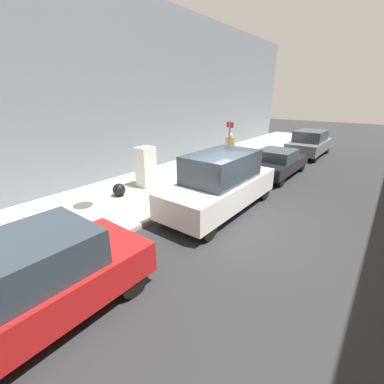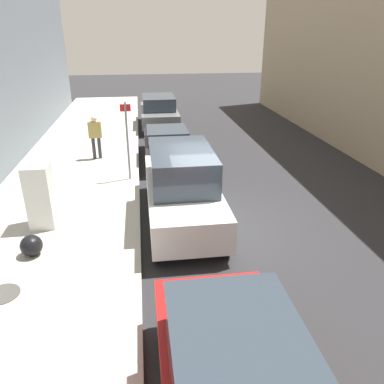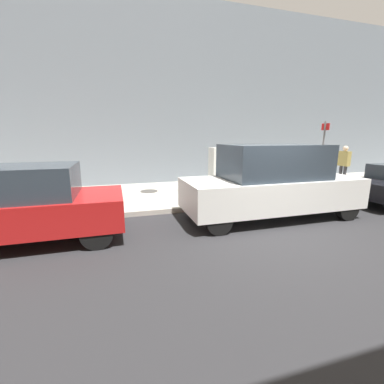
% 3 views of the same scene
% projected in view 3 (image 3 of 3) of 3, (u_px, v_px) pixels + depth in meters
% --- Properties ---
extents(ground_plane, '(80.00, 80.00, 0.00)m').
position_uv_depth(ground_plane, '(271.00, 231.00, 6.53)').
color(ground_plane, '#28282B').
extents(sidewalk_slab, '(4.78, 44.00, 0.15)m').
position_uv_depth(sidewalk_slab, '(209.00, 192.00, 10.80)').
color(sidewalk_slab, '#B2ADA0').
rests_on(sidewalk_slab, ground).
extents(building_facade_near, '(1.75, 39.60, 8.42)m').
position_uv_depth(building_facade_near, '(188.00, 99.00, 12.99)').
color(building_facade_near, slate).
rests_on(building_facade_near, ground).
extents(discarded_refrigerator, '(0.65, 0.73, 1.74)m').
position_uv_depth(discarded_refrigerator, '(219.00, 168.00, 10.93)').
color(discarded_refrigerator, silver).
rests_on(discarded_refrigerator, sidewalk_slab).
extents(manhole_cover, '(0.70, 0.70, 0.02)m').
position_uv_depth(manhole_cover, '(149.00, 191.00, 10.49)').
color(manhole_cover, '#47443F').
rests_on(manhole_cover, sidewalk_slab).
extents(street_sign_post, '(0.36, 0.07, 2.74)m').
position_uv_depth(street_sign_post, '(322.00, 155.00, 9.56)').
color(street_sign_post, slate).
rests_on(street_sign_post, sidewalk_slab).
extents(trash_bag, '(0.52, 0.52, 0.52)m').
position_uv_depth(trash_bag, '(185.00, 184.00, 10.60)').
color(trash_bag, black).
rests_on(trash_bag, sidewalk_slab).
extents(pedestrian_walking_far, '(0.52, 0.24, 1.79)m').
position_uv_depth(pedestrian_walking_far, '(344.00, 162.00, 11.67)').
color(pedestrian_walking_far, '#333338').
rests_on(pedestrian_walking_far, sidewalk_slab).
extents(parked_suv_red, '(1.91, 4.41, 1.74)m').
position_uv_depth(parked_suv_red, '(19.00, 204.00, 5.63)').
color(parked_suv_red, red).
rests_on(parked_suv_red, ground).
extents(parked_van_white, '(1.91, 5.11, 2.13)m').
position_uv_depth(parked_van_white, '(272.00, 183.00, 7.38)').
color(parked_van_white, silver).
rests_on(parked_van_white, ground).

